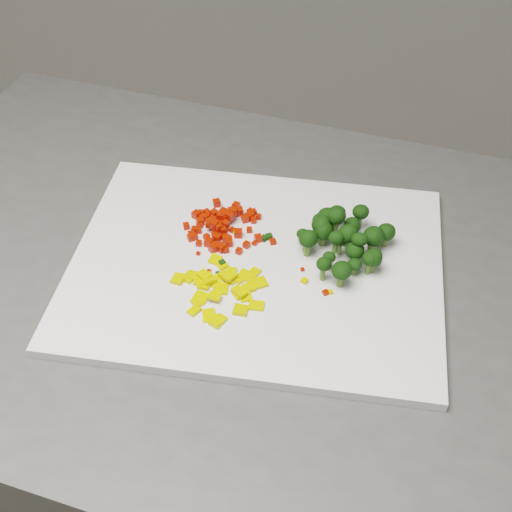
% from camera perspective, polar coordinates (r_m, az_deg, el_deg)
% --- Properties ---
extents(counter_block, '(0.99, 0.76, 0.90)m').
position_cam_1_polar(counter_block, '(1.18, -2.09, -16.51)').
color(counter_block, '#4A4B48').
rests_on(counter_block, ground).
extents(cutting_board, '(0.43, 0.34, 0.01)m').
position_cam_1_polar(cutting_board, '(0.82, 0.00, -0.79)').
color(cutting_board, white).
rests_on(cutting_board, counter_block).
extents(carrot_pile, '(0.09, 0.09, 0.03)m').
position_cam_1_polar(carrot_pile, '(0.85, -2.57, 2.85)').
color(carrot_pile, '#C21202').
rests_on(carrot_pile, cutting_board).
extents(pepper_pile, '(0.11, 0.11, 0.01)m').
position_cam_1_polar(pepper_pile, '(0.78, -2.91, -2.21)').
color(pepper_pile, gold).
rests_on(pepper_pile, cutting_board).
extents(broccoli_pile, '(0.11, 0.11, 0.05)m').
position_cam_1_polar(broccoli_pile, '(0.81, 7.20, 1.64)').
color(broccoli_pile, black).
rests_on(broccoli_pile, cutting_board).
extents(carrot_cube_0, '(0.01, 0.01, 0.01)m').
position_cam_1_polar(carrot_cube_0, '(0.83, -3.73, 1.13)').
color(carrot_cube_0, '#C21202').
rests_on(carrot_cube_0, carrot_pile).
extents(carrot_cube_1, '(0.01, 0.01, 0.01)m').
position_cam_1_polar(carrot_cube_1, '(0.85, -2.08, 3.20)').
color(carrot_cube_1, '#C21202').
rests_on(carrot_cube_1, carrot_pile).
extents(carrot_cube_2, '(0.01, 0.01, 0.01)m').
position_cam_1_polar(carrot_cube_2, '(0.82, -2.43, 0.51)').
color(carrot_cube_2, '#C21202').
rests_on(carrot_cube_2, carrot_pile).
extents(carrot_cube_3, '(0.01, 0.01, 0.01)m').
position_cam_1_polar(carrot_cube_3, '(0.85, -4.57, 2.04)').
color(carrot_cube_3, '#C21202').
rests_on(carrot_cube_3, carrot_pile).
extents(carrot_cube_4, '(0.01, 0.01, 0.01)m').
position_cam_1_polar(carrot_cube_4, '(0.85, -1.93, 2.10)').
color(carrot_cube_4, '#C21202').
rests_on(carrot_cube_4, carrot_pile).
extents(carrot_cube_5, '(0.01, 0.01, 0.01)m').
position_cam_1_polar(carrot_cube_5, '(0.87, 0.22, 3.15)').
color(carrot_cube_5, '#C21202').
rests_on(carrot_cube_5, carrot_pile).
extents(carrot_cube_6, '(0.01, 0.01, 0.01)m').
position_cam_1_polar(carrot_cube_6, '(0.87, -3.88, 3.22)').
color(carrot_cube_6, '#C21202').
rests_on(carrot_cube_6, carrot_pile).
extents(carrot_cube_7, '(0.01, 0.01, 0.01)m').
position_cam_1_polar(carrot_cube_7, '(0.84, -5.25, 1.47)').
color(carrot_cube_7, '#C21202').
rests_on(carrot_cube_7, carrot_pile).
extents(carrot_cube_8, '(0.01, 0.01, 0.01)m').
position_cam_1_polar(carrot_cube_8, '(0.84, -3.35, 2.56)').
color(carrot_cube_8, '#C21202').
rests_on(carrot_cube_8, carrot_pile).
extents(carrot_cube_9, '(0.01, 0.01, 0.01)m').
position_cam_1_polar(carrot_cube_9, '(0.87, -1.36, 3.58)').
color(carrot_cube_9, '#C21202').
rests_on(carrot_cube_9, carrot_pile).
extents(carrot_cube_10, '(0.01, 0.01, 0.01)m').
position_cam_1_polar(carrot_cube_10, '(0.84, -3.31, 1.75)').
color(carrot_cube_10, '#C21202').
rests_on(carrot_cube_10, carrot_pile).
extents(carrot_cube_11, '(0.01, 0.01, 0.01)m').
position_cam_1_polar(carrot_cube_11, '(0.86, -2.44, 3.40)').
color(carrot_cube_11, '#C21202').
rests_on(carrot_cube_11, carrot_pile).
extents(carrot_cube_12, '(0.01, 0.01, 0.01)m').
position_cam_1_polar(carrot_cube_12, '(0.86, -2.72, 3.22)').
color(carrot_cube_12, '#C21202').
rests_on(carrot_cube_12, carrot_pile).
extents(carrot_cube_13, '(0.01, 0.01, 0.01)m').
position_cam_1_polar(carrot_cube_13, '(0.84, -3.13, 1.46)').
color(carrot_cube_13, '#C21202').
rests_on(carrot_cube_13, carrot_pile).
extents(carrot_cube_14, '(0.01, 0.01, 0.01)m').
position_cam_1_polar(carrot_cube_14, '(0.84, -4.99, 1.55)').
color(carrot_cube_14, '#C21202').
rests_on(carrot_cube_14, carrot_pile).
extents(carrot_cube_15, '(0.01, 0.01, 0.01)m').
position_cam_1_polar(carrot_cube_15, '(0.85, -3.63, 2.70)').
color(carrot_cube_15, '#C21202').
rests_on(carrot_cube_15, carrot_pile).
extents(carrot_cube_16, '(0.01, 0.01, 0.01)m').
position_cam_1_polar(carrot_cube_16, '(0.87, -2.18, 3.48)').
color(carrot_cube_16, '#C21202').
rests_on(carrot_cube_16, carrot_pile).
extents(carrot_cube_17, '(0.01, 0.01, 0.01)m').
position_cam_1_polar(carrot_cube_17, '(0.85, -2.44, 2.57)').
color(carrot_cube_17, '#C21202').
rests_on(carrot_cube_17, carrot_pile).
extents(carrot_cube_18, '(0.01, 0.01, 0.01)m').
position_cam_1_polar(carrot_cube_18, '(0.87, -3.44, 3.10)').
color(carrot_cube_18, '#C21202').
rests_on(carrot_cube_18, carrot_pile).
extents(carrot_cube_19, '(0.01, 0.01, 0.01)m').
position_cam_1_polar(carrot_cube_19, '(0.85, -0.54, 2.10)').
color(carrot_cube_19, '#C21202').
rests_on(carrot_cube_19, carrot_pile).
extents(carrot_cube_20, '(0.01, 0.01, 0.01)m').
position_cam_1_polar(carrot_cube_20, '(0.86, -4.54, 2.41)').
color(carrot_cube_20, '#C21202').
rests_on(carrot_cube_20, carrot_pile).
extents(carrot_cube_21, '(0.01, 0.01, 0.01)m').
position_cam_1_polar(carrot_cube_21, '(0.85, -4.93, 2.13)').
color(carrot_cube_21, '#C21202').
rests_on(carrot_cube_21, carrot_pile).
extents(carrot_cube_22, '(0.01, 0.01, 0.01)m').
position_cam_1_polar(carrot_cube_22, '(0.87, -0.52, 3.22)').
color(carrot_cube_22, '#C21202').
rests_on(carrot_cube_22, carrot_pile).
extents(carrot_cube_23, '(0.01, 0.01, 0.01)m').
position_cam_1_polar(carrot_cube_23, '(0.87, -0.23, 3.53)').
color(carrot_cube_23, '#C21202').
rests_on(carrot_cube_23, carrot_pile).
extents(carrot_cube_24, '(0.01, 0.01, 0.01)m').
position_cam_1_polar(carrot_cube_24, '(0.88, -1.60, 4.04)').
color(carrot_cube_24, '#C21202').
rests_on(carrot_cube_24, carrot_pile).
extents(carrot_cube_25, '(0.01, 0.01, 0.01)m').
position_cam_1_polar(carrot_cube_25, '(0.85, -3.73, 2.64)').
color(carrot_cube_25, '#C21202').
rests_on(carrot_cube_25, carrot_pile).
extents(carrot_cube_26, '(0.01, 0.01, 0.01)m').
position_cam_1_polar(carrot_cube_26, '(0.87, -3.96, 3.52)').
color(carrot_cube_26, '#C21202').
rests_on(carrot_cube_26, carrot_pile).
extents(carrot_cube_27, '(0.01, 0.01, 0.01)m').
position_cam_1_polar(carrot_cube_27, '(0.85, -2.49, 2.15)').
color(carrot_cube_27, '#C21202').
rests_on(carrot_cube_27, carrot_pile).
extents(carrot_cube_28, '(0.01, 0.01, 0.01)m').
position_cam_1_polar(carrot_cube_28, '(0.82, -3.45, 0.63)').
color(carrot_cube_28, '#C21202').
rests_on(carrot_cube_28, carrot_pile).
extents(carrot_cube_29, '(0.01, 0.01, 0.01)m').
position_cam_1_polar(carrot_cube_29, '(0.85, -2.90, 3.22)').
color(carrot_cube_29, '#C21202').
rests_on(carrot_cube_29, carrot_pile).
extents(carrot_cube_30, '(0.01, 0.01, 0.01)m').
position_cam_1_polar(carrot_cube_30, '(0.84, -2.47, 1.47)').
color(carrot_cube_30, '#C21202').
rests_on(carrot_cube_30, carrot_pile).
extents(carrot_cube_31, '(0.01, 0.01, 0.01)m').
position_cam_1_polar(carrot_cube_31, '(0.82, -1.37, 0.40)').
color(carrot_cube_31, '#C21202').
rests_on(carrot_cube_31, carrot_pile).
extents(carrot_cube_32, '(0.01, 0.01, 0.01)m').
position_cam_1_polar(carrot_cube_32, '(0.87, -0.31, 3.12)').
color(carrot_cube_32, '#C21202').
rests_on(carrot_cube_32, carrot_pile).
extents(carrot_cube_33, '(0.01, 0.01, 0.01)m').
position_cam_1_polar(carrot_cube_33, '(0.84, -3.84, 2.52)').
color(carrot_cube_33, '#C21202').
rests_on(carrot_cube_33, carrot_pile).
extents(carrot_cube_34, '(0.01, 0.01, 0.01)m').
position_cam_1_polar(carrot_cube_34, '(0.84, -3.01, 2.32)').
color(carrot_cube_34, '#C21202').
rests_on(carrot_cube_34, carrot_pile).
extents(carrot_cube_35, '(0.01, 0.01, 0.01)m').
position_cam_1_polar(carrot_cube_35, '(0.86, -2.84, 2.88)').
color(carrot_cube_35, '#C21202').
rests_on(carrot_cube_35, carrot_pile).
extents(carrot_cube_36, '(0.01, 0.01, 0.01)m').
position_cam_1_polar(carrot_cube_36, '(0.87, -2.41, 3.41)').
color(carrot_cube_36, '#C21202').
rests_on(carrot_cube_36, carrot_pile).
extents(carrot_cube_37, '(0.01, 0.01, 0.01)m').
position_cam_1_polar(carrot_cube_37, '(0.86, -0.19, 2.87)').
color(carrot_cube_37, '#C21202').
rests_on(carrot_cube_37, carrot_pile).
extents(carrot_cube_38, '(0.01, 0.01, 0.01)m').
position_cam_1_polar(carrot_cube_38, '(0.86, -5.60, 2.40)').
color(carrot_cube_38, '#C21202').
rests_on(carrot_cube_38, carrot_pile).
extents(carrot_cube_39, '(0.01, 0.01, 0.01)m').
position_cam_1_polar(carrot_cube_39, '(0.86, -3.37, 3.41)').
color(carrot_cube_39, '#C21202').
rests_on(carrot_cube_39, carrot_pile).
extents(carrot_cube_40, '(0.01, 0.01, 0.01)m').
position_cam_1_polar(carrot_cube_40, '(0.84, -1.43, 1.83)').
color(carrot_cube_40, '#C21202').
rests_on(carrot_cube_40, carrot_pile).
extents(carrot_cube_41, '(0.01, 0.01, 0.01)m').
position_cam_1_polar(carrot_cube_41, '(0.87, -3.08, 3.22)').
color(carrot_cube_41, '#C21202').
rests_on(carrot_cube_41, carrot_pile).
extents(carrot_cube_42, '(0.01, 0.01, 0.01)m').
position_cam_1_polar(carrot_cube_42, '(0.83, -3.79, 1.09)').
color(carrot_cube_42, '#C21202').
rests_on(carrot_cube_42, carrot_pile).
extents(carrot_cube_43, '(0.01, 0.01, 0.01)m').
position_cam_1_polar(carrot_cube_43, '(0.83, -2.31, 1.36)').
color(carrot_cube_43, '#C21202').
rests_on(carrot_cube_43, carrot_pile).
extents(carrot_cube_44, '(0.01, 0.01, 0.01)m').
position_cam_1_polar(carrot_cube_44, '(0.87, -2.64, 3.61)').
color(carrot_cube_44, '#C21202').
rests_on(carrot_cube_44, carrot_pile).
extents(carrot_cube_45, '(0.01, 0.01, 0.01)m').
position_cam_1_polar(carrot_cube_45, '(0.89, -3.17, 4.26)').
color(carrot_cube_45, '#C21202').
rests_on(carrot_cube_45, carrot_pile).
extents(carrot_cube_46, '(0.01, 0.01, 0.01)m').
position_cam_1_polar(carrot_cube_46, '(0.84, -5.17, 1.73)').
color(carrot_cube_46, '#C21202').
rests_on(carrot_cube_46, carrot_pile).
extents(carrot_cube_47, '(0.01, 0.01, 0.01)m').
position_cam_1_polar(carrot_cube_47, '(0.83, -3.24, 0.80)').
color(carrot_cube_47, '#C21202').
rests_on(carrot_cube_47, carrot_pile).
extents(carrot_cube_48, '(0.01, 0.01, 0.01)m').
position_cam_1_polar(carrot_cube_48, '(0.86, -0.89, 3.00)').
color(carrot_cube_48, '#C21202').
rests_on(carrot_cube_48, carrot_pile).
extents(carrot_cube_49, '(0.01, 0.01, 0.01)m').
position_cam_1_polar(carrot_cube_49, '(0.86, -2.44, 2.72)').
color(carrot_cube_49, '#C21202').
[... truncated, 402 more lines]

